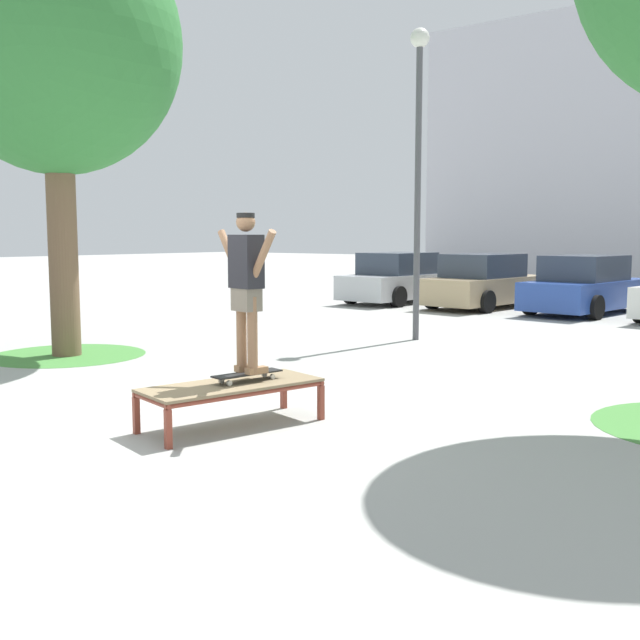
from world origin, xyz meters
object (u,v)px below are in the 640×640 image
tree_near_left (55,43)px  car_silver (400,280)px  skater (246,281)px  skate_box (232,388)px  car_blue (585,287)px  skateboard (247,374)px  car_tan (485,283)px  light_post (418,138)px

tree_near_left → car_silver: tree_near_left is taller
skater → skate_box: bearing=-103.4°
skater → car_silver: skater is taller
tree_near_left → car_blue: (4.50, 12.23, -4.39)m
skate_box → car_blue: 13.94m
skate_box → skateboard: size_ratio=2.46×
skate_box → tree_near_left: (-5.57, 1.67, 4.67)m
skater → car_tan: skater is taller
skate_box → car_tan: car_tan is taller
skate_box → car_silver: size_ratio=0.47×
skateboard → light_post: 7.78m
car_silver → light_post: light_post is taller
light_post → car_silver: bearing=124.5°
skater → light_post: (-1.99, 6.77, 2.29)m
car_silver → car_blue: same height
skateboard → skater: size_ratio=0.49×
skateboard → tree_near_left: 7.37m
skate_box → tree_near_left: bearing=163.3°
car_silver → light_post: (4.60, -6.69, 3.13)m
tree_near_left → car_tan: size_ratio=1.67×
skater → car_blue: skater is taller
car_tan → light_post: size_ratio=0.75×
light_post → tree_near_left: bearing=-124.4°
car_silver → skater: bearing=-63.9°
skater → light_post: light_post is taller
tree_near_left → car_tan: 12.95m
tree_near_left → car_blue: tree_near_left is taller
skateboard → car_tan: car_tan is taller
skate_box → car_tan: (-3.81, 13.72, 0.28)m
car_silver → skate_box: bearing=-64.4°
skateboard → car_silver: 14.98m
skateboard → skate_box: bearing=-103.4°
light_post → car_tan: bearing=105.4°
car_silver → car_blue: 5.48m
skater → light_post: 7.42m
skater → tree_near_left: bearing=165.3°
skate_box → car_silver: 15.14m
car_blue → skate_box: bearing=-85.6°
car_tan → car_blue: size_ratio=1.00×
car_blue → skateboard: bearing=-85.4°
car_silver → light_post: bearing=-55.5°
car_blue → light_post: 7.66m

